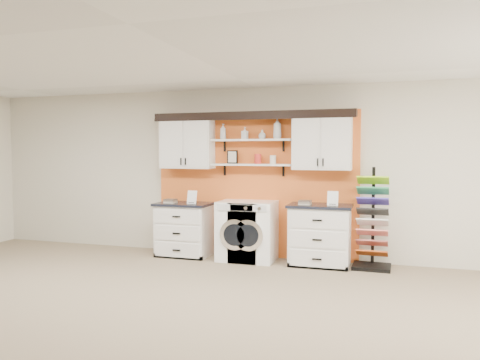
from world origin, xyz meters
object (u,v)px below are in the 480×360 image
(washer, at_px, (241,230))
(sample_rack, at_px, (372,235))
(dryer, at_px, (254,231))
(base_cabinet_left, at_px, (184,229))
(base_cabinet_right, at_px, (320,235))

(washer, height_order, sample_rack, sample_rack)
(dryer, distance_m, sample_rack, 1.82)
(base_cabinet_left, relative_size, base_cabinet_right, 0.95)
(washer, xyz_separation_m, sample_rack, (2.04, 0.04, 0.02))
(base_cabinet_right, relative_size, dryer, 1.00)
(sample_rack, bearing_deg, dryer, -176.88)
(base_cabinet_right, xyz_separation_m, washer, (-1.27, -0.00, 0.01))
(base_cabinet_left, distance_m, base_cabinet_right, 2.26)
(base_cabinet_left, distance_m, dryer, 1.21)
(dryer, bearing_deg, base_cabinet_right, 0.18)
(washer, bearing_deg, dryer, 0.00)
(base_cabinet_left, height_order, washer, washer)
(base_cabinet_left, xyz_separation_m, washer, (0.99, -0.00, 0.03))
(sample_rack, bearing_deg, base_cabinet_left, -177.40)
(dryer, xyz_separation_m, sample_rack, (1.82, 0.04, 0.02))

